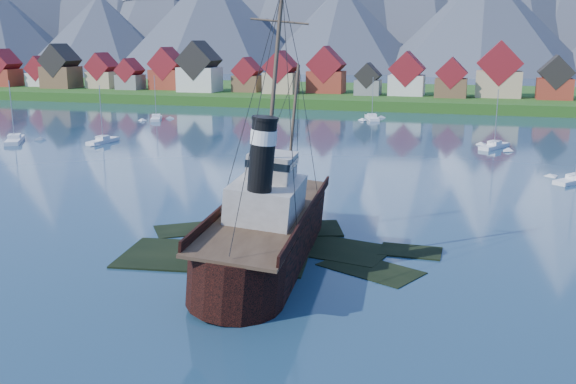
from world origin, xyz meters
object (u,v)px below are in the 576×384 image
(sailboat_a, at_px, (15,141))
(sailboat_f, at_px, (575,181))
(sailboat_c, at_px, (156,119))
(sailboat_b, at_px, (103,142))
(sailboat_d, at_px, (494,147))
(sailboat_e, at_px, (372,118))
(tugboat_wreck, at_px, (270,223))

(sailboat_a, height_order, sailboat_f, sailboat_a)
(sailboat_a, height_order, sailboat_c, sailboat_a)
(sailboat_b, bearing_deg, sailboat_a, -162.91)
(sailboat_d, xyz_separation_m, sailboat_e, (-30.16, 39.25, -0.02))
(tugboat_wreck, distance_m, sailboat_a, 89.41)
(sailboat_b, bearing_deg, sailboat_c, 106.02)
(sailboat_b, relative_size, sailboat_e, 1.06)
(sailboat_c, xyz_separation_m, sailboat_f, (95.04, -50.28, -0.05))
(tugboat_wreck, height_order, sailboat_f, tugboat_wreck)
(tugboat_wreck, relative_size, sailboat_c, 2.76)
(sailboat_e, height_order, sailboat_f, sailboat_e)
(sailboat_d, bearing_deg, sailboat_e, 155.70)
(sailboat_c, bearing_deg, sailboat_f, -51.55)
(tugboat_wreck, relative_size, sailboat_d, 2.80)
(sailboat_a, relative_size, sailboat_c, 1.09)
(sailboat_a, xyz_separation_m, sailboat_e, (64.08, 59.20, -0.04))
(sailboat_b, relative_size, sailboat_f, 1.24)
(tugboat_wreck, relative_size, sailboat_a, 2.53)
(sailboat_f, bearing_deg, sailboat_e, 159.87)
(sailboat_e, bearing_deg, tugboat_wreck, -103.93)
(sailboat_b, relative_size, sailboat_c, 1.02)
(sailboat_b, relative_size, sailboat_d, 1.04)
(sailboat_a, bearing_deg, sailboat_d, -19.68)
(sailboat_f, bearing_deg, sailboat_b, -149.61)
(tugboat_wreck, distance_m, sailboat_f, 55.11)
(tugboat_wreck, height_order, sailboat_c, tugboat_wreck)
(sailboat_b, xyz_separation_m, sailboat_f, (87.17, -12.55, -0.07))
(sailboat_e, bearing_deg, sailboat_b, -148.02)
(sailboat_a, xyz_separation_m, sailboat_c, (10.14, 41.84, -0.02))
(sailboat_c, height_order, sailboat_e, sailboat_c)
(sailboat_a, distance_m, sailboat_e, 87.24)
(sailboat_a, relative_size, sailboat_e, 1.14)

